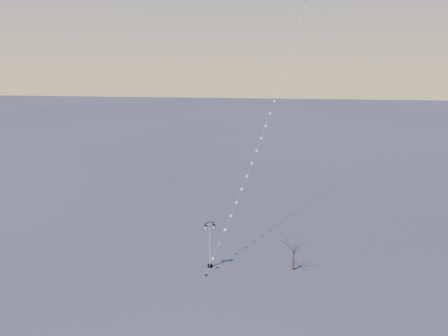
# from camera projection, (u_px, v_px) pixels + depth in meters

# --- Properties ---
(ground) EXTENTS (300.00, 300.00, 0.00)m
(ground) POSITION_uv_depth(u_px,v_px,m) (215.00, 272.00, 35.75)
(ground) COLOR #484949
(ground) RESTS_ON ground
(street_lamp) EXTENTS (1.08, 0.62, 4.39)m
(street_lamp) POSITION_uv_depth(u_px,v_px,m) (210.00, 242.00, 35.94)
(street_lamp) COLOR black
(street_lamp) RESTS_ON ground
(bare_tree) EXTENTS (2.09, 2.09, 3.47)m
(bare_tree) POSITION_uv_depth(u_px,v_px,m) (294.00, 245.00, 35.45)
(bare_tree) COLOR brown
(bare_tree) RESTS_ON ground
(kite_train) EXTENTS (12.68, 33.00, 35.73)m
(kite_train) POSITION_uv_depth(u_px,v_px,m) (281.00, 60.00, 45.24)
(kite_train) COLOR black
(kite_train) RESTS_ON ground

